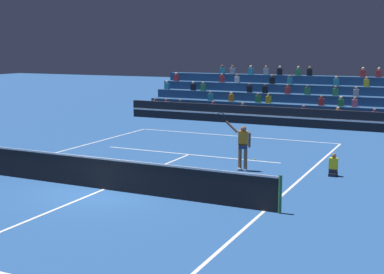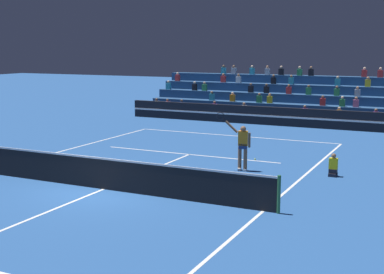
% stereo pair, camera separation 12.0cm
% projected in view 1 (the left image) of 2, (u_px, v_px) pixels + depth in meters
% --- Properties ---
extents(ground_plane, '(120.00, 120.00, 0.00)m').
position_uv_depth(ground_plane, '(104.00, 189.00, 17.60)').
color(ground_plane, '#285699').
extents(court_lines, '(11.10, 23.90, 0.01)m').
position_uv_depth(court_lines, '(104.00, 189.00, 17.59)').
color(court_lines, white).
rests_on(court_lines, ground).
extents(tennis_net, '(12.00, 0.10, 1.10)m').
position_uv_depth(tennis_net, '(104.00, 173.00, 17.50)').
color(tennis_net, '#2D6B38').
rests_on(tennis_net, ground).
extents(sponsor_banner_wall, '(18.00, 0.26, 1.10)m').
position_uv_depth(sponsor_banner_wall, '(262.00, 116.00, 32.24)').
color(sponsor_banner_wall, black).
rests_on(sponsor_banner_wall, ground).
extents(bleacher_stand, '(17.35, 4.75, 3.38)m').
position_uv_depth(bleacher_stand, '(280.00, 102.00, 35.54)').
color(bleacher_stand, navy).
rests_on(bleacher_stand, ground).
extents(ball_kid_courtside, '(0.30, 0.36, 0.84)m').
position_uv_depth(ball_kid_courtside, '(333.00, 167.00, 19.36)').
color(ball_kid_courtside, black).
rests_on(ball_kid_courtside, ground).
extents(tennis_player, '(1.33, 0.44, 2.28)m').
position_uv_depth(tennis_player, '(242.00, 145.00, 20.15)').
color(tennis_player, brown).
rests_on(tennis_player, ground).
extents(tennis_ball, '(0.07, 0.07, 0.07)m').
position_uv_depth(tennis_ball, '(255.00, 159.00, 22.18)').
color(tennis_ball, '#C6DB33').
rests_on(tennis_ball, ground).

